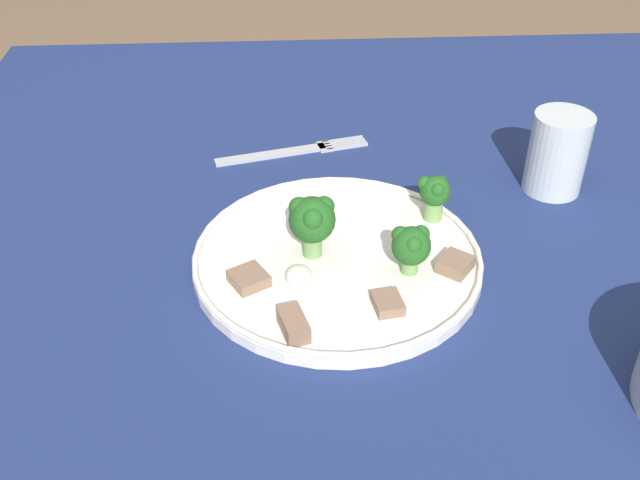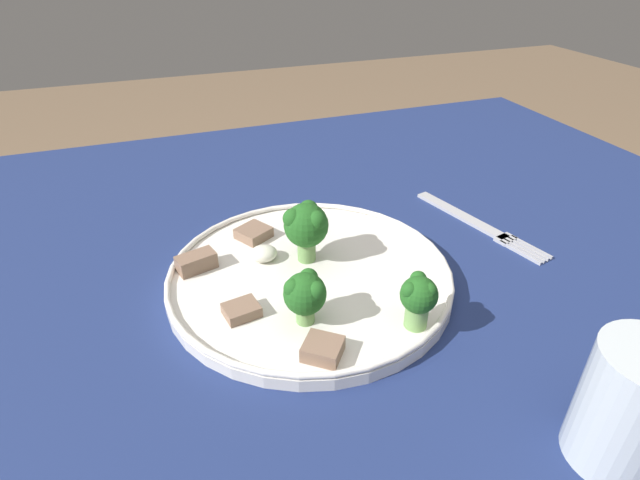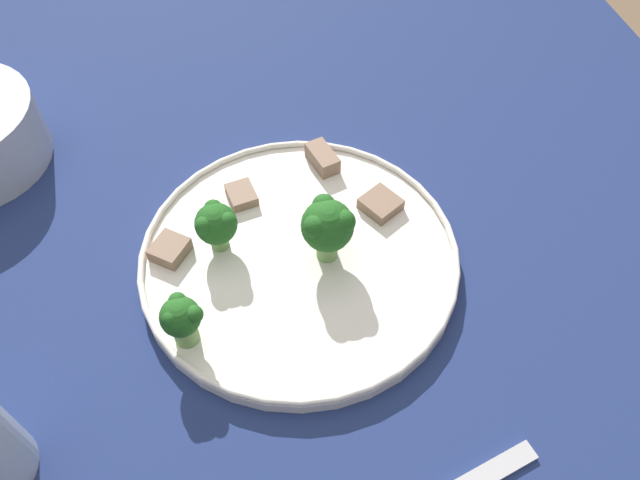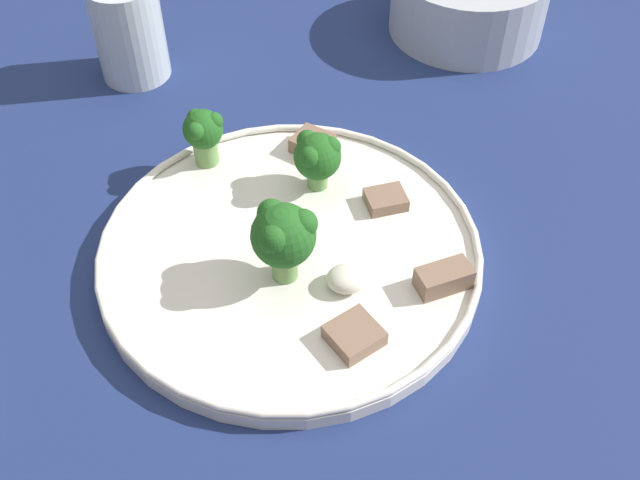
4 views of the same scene
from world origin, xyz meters
TOP-DOWN VIEW (x-y plane):
  - table at (0.00, 0.00)m, footprint 1.28×1.19m
  - dinner_plate at (-0.03, -0.11)m, footprint 0.29×0.29m
  - cream_bowl at (0.18, 0.20)m, footprint 0.16×0.16m
  - drinking_glass at (-0.16, 0.15)m, footprint 0.07×0.07m
  - broccoli_floret_near_rim_left at (-0.03, -0.13)m, footprint 0.05×0.05m
  - broccoli_floret_center_left at (-0.09, -0.00)m, footprint 0.03×0.03m
  - broccoli_floret_back_left at (-0.00, -0.04)m, footprint 0.04×0.04m
  - meat_slice_front_slice at (0.01, -0.19)m, footprint 0.04×0.04m
  - meat_slice_middle_slice at (-0.00, 0.01)m, footprint 0.04×0.04m
  - meat_slice_rear_slice at (0.08, -0.15)m, footprint 0.04×0.03m
  - meat_slice_edge_slice at (0.05, -0.07)m, footprint 0.03×0.03m
  - sauce_dollop at (0.01, -0.15)m, footprint 0.03×0.03m

SIDE VIEW (x-z plane):
  - table at x=0.00m, z-range 0.28..0.99m
  - dinner_plate at x=-0.03m, z-range 0.71..0.73m
  - meat_slice_edge_slice at x=0.05m, z-range 0.72..0.73m
  - meat_slice_front_slice at x=0.01m, z-range 0.72..0.73m
  - meat_slice_middle_slice at x=0.00m, z-range 0.72..0.73m
  - sauce_dollop at x=0.01m, z-range 0.72..0.74m
  - meat_slice_rear_slice at x=0.08m, z-range 0.72..0.74m
  - cream_bowl at x=0.18m, z-range 0.71..0.77m
  - drinking_glass at x=-0.16m, z-range 0.70..0.80m
  - broccoli_floret_back_left at x=0.00m, z-range 0.73..0.78m
  - broccoli_floret_center_left at x=-0.09m, z-range 0.73..0.78m
  - broccoli_floret_near_rim_left at x=-0.03m, z-range 0.73..0.80m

